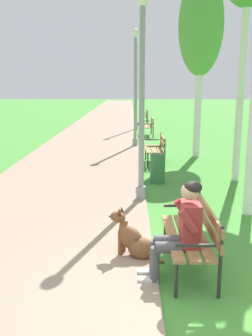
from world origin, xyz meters
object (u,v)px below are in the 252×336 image
object	(u,v)px
dog_brown	(134,240)
litter_bin	(158,169)
person_seated_on_near_bench	(181,228)
lamp_post_mid	(135,87)
lamp_post_far	(136,83)
park_bench_near	(194,232)
park_bench_furthest	(144,115)
birch_tree_fourth	(201,28)
lamp_post_near	(142,97)
park_bench_mid	(157,147)
park_bench_far	(148,125)

from	to	relation	value
dog_brown	litter_bin	distance (m)	4.15
person_seated_on_near_bench	lamp_post_mid	xyz separation A→B (m)	(-0.40, 10.26, 1.57)
dog_brown	lamp_post_mid	distance (m)	9.87
dog_brown	lamp_post_far	bearing A→B (deg)	88.90
park_bench_near	lamp_post_far	bearing A→B (deg)	91.74
park_bench_near	lamp_post_far	xyz separation A→B (m)	(-0.47, 15.58, 1.93)
park_bench_furthest	birch_tree_fourth	world-z (taller)	birch_tree_fourth
birch_tree_fourth	lamp_post_mid	bearing A→B (deg)	134.36
park_bench_furthest	lamp_post_far	distance (m)	3.93
lamp_post_near	birch_tree_fourth	distance (m)	5.68
litter_bin	birch_tree_fourth	bearing A→B (deg)	66.24
lamp_post_mid	park_bench_mid	bearing A→B (deg)	-79.43
park_bench_far	dog_brown	world-z (taller)	park_bench_far
park_bench_furthest	lamp_post_mid	distance (m)	9.17
dog_brown	birch_tree_fourth	size ratio (longest dim) A/B	0.14
park_bench_furthest	birch_tree_fourth	xyz separation A→B (m)	(1.31, -11.04, 3.58)
park_bench_near	person_seated_on_near_bench	size ratio (longest dim) A/B	1.20
birch_tree_fourth	park_bench_furthest	bearing A→B (deg)	96.76
park_bench_near	park_bench_far	size ratio (longest dim) A/B	1.00
park_bench_mid	park_bench_furthest	xyz separation A→B (m)	(0.10, 12.22, 0.00)
park_bench_far	dog_brown	size ratio (longest dim) A/B	1.90
park_bench_far	lamp_post_near	distance (m)	10.24
park_bench_mid	birch_tree_fourth	xyz separation A→B (m)	(1.41, 1.19, 3.58)
park_bench_furthest	litter_bin	distance (m)	14.55
park_bench_furthest	person_seated_on_near_bench	distance (m)	19.25
park_bench_mid	lamp_post_mid	xyz separation A→B (m)	(-0.60, 3.24, 1.74)
person_seated_on_near_bench	lamp_post_mid	size ratio (longest dim) A/B	0.29
person_seated_on_near_bench	dog_brown	distance (m)	0.92
park_bench_furthest	person_seated_on_near_bench	bearing A→B (deg)	-90.91
person_seated_on_near_bench	litter_bin	xyz separation A→B (m)	(0.07, 4.70, -0.33)
lamp_post_near	lamp_post_far	distance (m)	12.61
park_bench_far	litter_bin	bearing A→B (deg)	-91.33
park_bench_far	person_seated_on_near_bench	world-z (taller)	person_seated_on_near_bench
park_bench_mid	dog_brown	world-z (taller)	park_bench_mid
park_bench_far	birch_tree_fourth	distance (m)	6.42
park_bench_mid	dog_brown	distance (m)	6.47
park_bench_furthest	dog_brown	size ratio (longest dim) A/B	1.90
park_bench_mid	park_bench_far	xyz separation A→B (m)	(0.06, 6.34, 0.00)
lamp_post_near	lamp_post_far	world-z (taller)	lamp_post_far
person_seated_on_near_bench	birch_tree_fourth	world-z (taller)	birch_tree_fourth
birch_tree_fourth	park_bench_far	bearing A→B (deg)	104.61
lamp_post_near	birch_tree_fourth	size ratio (longest dim) A/B	0.71
park_bench_near	dog_brown	bearing A→B (deg)	157.97
lamp_post_near	lamp_post_far	size ratio (longest dim) A/B	0.86
lamp_post_near	person_seated_on_near_bench	bearing A→B (deg)	-83.46
park_bench_far	lamp_post_mid	bearing A→B (deg)	-102.14
park_bench_furthest	lamp_post_mid	bearing A→B (deg)	-94.47
lamp_post_far	lamp_post_mid	bearing A→B (deg)	-91.32
person_seated_on_near_bench	lamp_post_near	distance (m)	3.59
park_bench_mid	dog_brown	size ratio (longest dim) A/B	1.90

